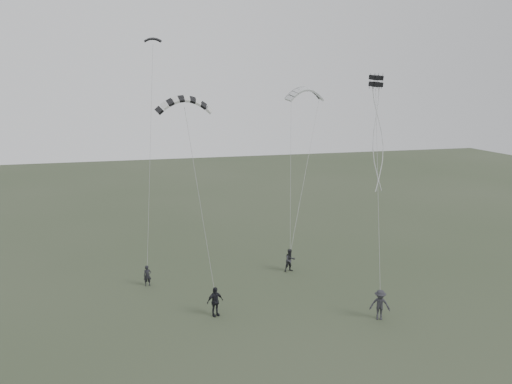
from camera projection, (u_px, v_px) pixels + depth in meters
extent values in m
plane|color=#323E27|center=(255.00, 314.00, 30.96)|extent=(140.00, 140.00, 0.00)
imported|color=black|center=(147.00, 276.00, 35.22)|extent=(0.57, 0.41, 1.47)
imported|color=#25252A|center=(290.00, 260.00, 37.92)|extent=(0.94, 0.78, 1.76)
imported|color=black|center=(215.00, 302.00, 30.53)|extent=(1.18, 0.78, 1.86)
imported|color=#27272C|center=(380.00, 305.00, 30.06)|extent=(1.40, 1.15, 1.88)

